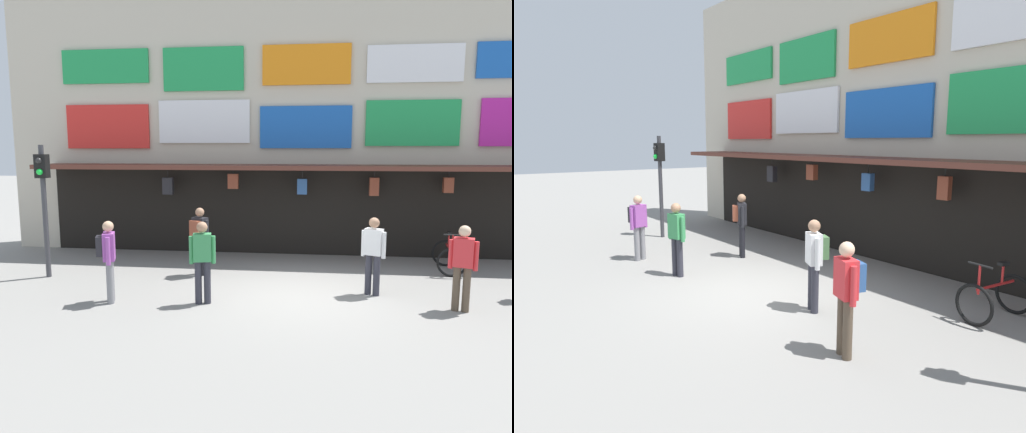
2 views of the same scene
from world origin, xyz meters
TOP-DOWN VIEW (x-y plane):
  - ground_plane at (0.00, 0.00)m, footprint 80.00×80.00m
  - shopfront at (-0.00, 4.57)m, footprint 18.00×2.60m
  - traffic_light_near at (-6.15, 0.73)m, footprint 0.30×0.33m
  - bicycle_parked at (3.71, 2.44)m, footprint 0.86×1.24m
  - pedestrian_in_blue at (-1.93, -0.76)m, footprint 0.52×0.29m
  - pedestrian_in_green at (3.12, -0.59)m, footprint 0.50×0.44m
  - pedestrian_in_white at (-2.51, 1.35)m, footprint 0.48×0.46m
  - pedestrian_in_black at (1.55, 0.24)m, footprint 0.49×0.45m
  - pedestrian_in_red at (-3.84, -0.92)m, footprint 0.44×0.51m

SIDE VIEW (x-z plane):
  - ground_plane at x=0.00m, z-range 0.00..0.00m
  - bicycle_parked at x=3.71m, z-range -0.13..0.92m
  - pedestrian_in_blue at x=-1.93m, z-range 0.11..1.79m
  - pedestrian_in_green at x=3.12m, z-range 0.14..1.82m
  - pedestrian_in_white at x=-2.51m, z-range 0.14..1.82m
  - pedestrian_in_black at x=1.55m, z-range 0.14..1.82m
  - pedestrian_in_red at x=-3.84m, z-range 0.14..1.82m
  - traffic_light_near at x=-6.15m, z-range 0.54..3.74m
  - shopfront at x=0.00m, z-range -0.04..7.96m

